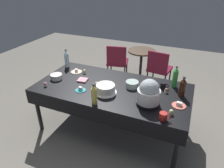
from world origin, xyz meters
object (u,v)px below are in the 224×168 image
dessert_plate_coral (179,105)px  maroon_chair_left (117,60)px  cupcake_rose (97,84)px  soda_bottle_water (67,59)px  potluck_table (112,91)px  cupcake_vanilla (166,90)px  glass_salad_bowl (132,84)px  ceramic_snack_bowl (56,77)px  cupcake_mint (171,112)px  maroon_chair_right (159,67)px  slow_cooker (149,93)px  dessert_plate_cream (76,71)px  dessert_plate_teal (81,90)px  soda_bottle_ginger_ale (94,95)px  round_cafe_table (141,60)px  cupcake_berry (45,84)px  frosted_layer_cake (106,89)px  cupcake_lemon (158,93)px  soda_bottle_cola (182,87)px  coffee_mug_red (163,116)px  cupcake_cocoa (84,71)px  coffee_mug_black (163,85)px

dessert_plate_coral → maroon_chair_left: 2.24m
cupcake_rose → soda_bottle_water: bearing=151.9°
potluck_table → cupcake_vanilla: 0.76m
glass_salad_bowl → cupcake_rose: (-0.48, -0.18, -0.01)m
ceramic_snack_bowl → cupcake_mint: bearing=-7.3°
cupcake_mint → cupcake_vanilla: (-0.14, 0.48, 0.00)m
glass_salad_bowl → maroon_chair_right: size_ratio=0.22×
slow_cooker → cupcake_rose: (-0.80, 0.16, -0.13)m
dessert_plate_cream → potluck_table: bearing=-17.5°
dessert_plate_teal → glass_salad_bowl: bearing=30.7°
soda_bottle_ginger_ale → round_cafe_table: (-0.01, 2.25, -0.38)m
dessert_plate_teal → ceramic_snack_bowl: bearing=162.8°
cupcake_berry → soda_bottle_water: soda_bottle_water is taller
soda_bottle_ginger_ale → soda_bottle_water: bearing=139.3°
glass_salad_bowl → maroon_chair_right: 1.47m
ceramic_snack_bowl → dessert_plate_coral: 1.84m
frosted_layer_cake → round_cafe_table: (-0.03, 1.96, -0.31)m
cupcake_berry → soda_bottle_water: size_ratio=0.22×
cupcake_lemon → cupcake_rose: 0.87m
dessert_plate_coral → cupcake_berry: cupcake_berry is taller
potluck_table → soda_bottle_cola: bearing=8.7°
cupcake_lemon → maroon_chair_right: bearing=99.6°
cupcake_rose → coffee_mug_red: size_ratio=0.52×
dessert_plate_cream → dessert_plate_coral: dessert_plate_cream is taller
maroon_chair_right → dessert_plate_coral: bearing=-71.5°
cupcake_berry → cupcake_vanilla: (1.64, 0.50, 0.00)m
cupcake_cocoa → coffee_mug_black: coffee_mug_black is taller
cupcake_berry → ceramic_snack_bowl: bearing=89.7°
cupcake_rose → soda_bottle_water: 0.90m
ceramic_snack_bowl → frosted_layer_cake: bearing=-5.4°
maroon_chair_right → dessert_plate_teal: bearing=-112.7°
cupcake_vanilla → soda_bottle_ginger_ale: 1.00m
ceramic_snack_bowl → dessert_plate_teal: (0.53, -0.16, -0.02)m
frosted_layer_cake → dessert_plate_coral: size_ratio=1.79×
coffee_mug_black → round_cafe_table: 1.71m
cupcake_lemon → soda_bottle_ginger_ale: size_ratio=0.24×
dessert_plate_coral → cupcake_mint: size_ratio=2.57×
potluck_table → dessert_plate_teal: bearing=-144.9°
maroon_chair_left → round_cafe_table: (0.48, 0.22, 0.01)m
cupcake_berry → maroon_chair_right: (1.29, 1.91, -0.29)m
dessert_plate_teal → maroon_chair_left: maroon_chair_left is taller
ceramic_snack_bowl → soda_bottle_ginger_ale: bearing=-23.5°
glass_salad_bowl → cupcake_cocoa: (-0.86, 0.13, -0.01)m
cupcake_mint → coffee_mug_black: coffee_mug_black is taller
ceramic_snack_bowl → dessert_plate_teal: ceramic_snack_bowl is taller
cupcake_rose → soda_bottle_ginger_ale: soda_bottle_ginger_ale is taller
cupcake_mint → cupcake_lemon: bearing=122.9°
dessert_plate_coral → coffee_mug_black: bearing=125.8°
glass_salad_bowl → dessert_plate_coral: bearing=-18.2°
maroon_chair_right → cupcake_rose: bearing=-110.6°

